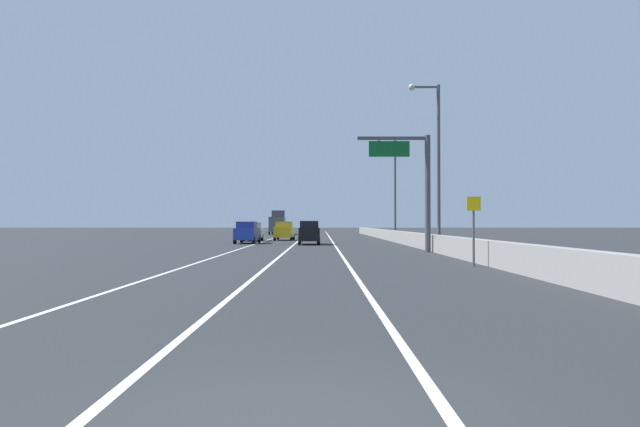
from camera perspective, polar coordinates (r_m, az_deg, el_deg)
The scene contains 15 objects.
ground_plane at distance 69.52m, azimuth -0.25°, elevation -2.48°, with size 320.00×320.00×0.00m, color #26282B.
lane_stripe_left at distance 60.80m, azimuth -5.47°, elevation -2.70°, with size 0.16×130.00×0.00m, color silver.
lane_stripe_center at distance 60.56m, azimuth -2.17°, elevation -2.71°, with size 0.16×130.00×0.00m, color silver.
lane_stripe_right at distance 60.54m, azimuth 1.14°, elevation -2.71°, with size 0.16×130.00×0.00m, color silver.
jersey_barrier_right at distance 46.13m, azimuth 9.32°, elevation -2.57°, with size 0.60×120.00×1.10m, color gray.
overhead_sign_gantry at distance 37.48m, azimuth 9.43°, elevation 3.45°, with size 4.68×0.36×7.50m.
speed_advisory_sign at distance 25.61m, azimuth 14.89°, elevation -1.14°, with size 0.60×0.11×3.00m.
lamp_post_right_near at distance 17.12m, azimuth 28.73°, elevation 14.59°, with size 2.14×0.44×11.30m.
lamp_post_right_second at distance 39.95m, azimuth 11.26°, elevation 5.62°, with size 2.14×0.44×11.30m.
lamp_post_right_third at distance 64.05m, azimuth 7.17°, elevation 3.14°, with size 2.14×0.44×11.30m.
car_silver_0 at distance 60.43m, azimuth -6.65°, elevation -1.80°, with size 1.91×4.24×1.91m.
car_blue_1 at distance 53.17m, azimuth -7.24°, elevation -1.88°, with size 2.05×4.39×1.99m.
car_black_2 at distance 50.16m, azimuth -1.12°, elevation -1.91°, with size 1.93×4.59×2.05m.
car_yellow_3 at distance 62.54m, azimuth -3.58°, elevation -1.73°, with size 2.09×4.32×2.03m.
box_truck at distance 94.41m, azimuth -4.23°, elevation -0.99°, with size 2.70×9.60×3.94m.
Camera 1 is at (0.25, -5.49, 1.86)m, focal length 32.41 mm.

